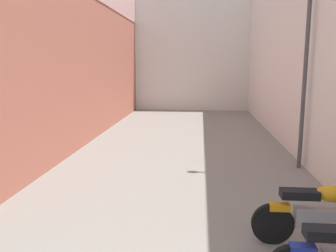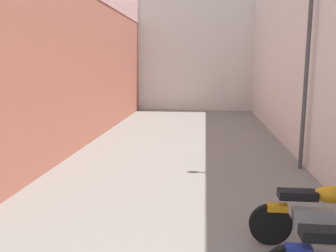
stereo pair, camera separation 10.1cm
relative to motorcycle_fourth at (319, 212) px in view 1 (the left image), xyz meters
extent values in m
plane|color=gray|center=(-2.19, 3.09, -0.50)|extent=(35.30, 35.30, 0.00)
cube|color=#B76651|center=(-5.53, 5.09, 3.75)|extent=(0.40, 19.30, 8.50)
cube|color=silver|center=(1.14, 5.09, 2.57)|extent=(0.40, 19.30, 6.14)
cube|color=silver|center=(-2.19, 15.74, 2.75)|extent=(9.27, 2.00, 6.50)
cube|color=black|center=(-0.29, -1.16, 0.26)|extent=(0.52, 0.23, 0.12)
cube|color=navy|center=(-0.55, -1.15, 0.06)|extent=(0.28, 0.14, 0.10)
cylinder|color=black|center=(-0.63, 0.00, -0.20)|extent=(0.60, 0.08, 0.60)
cube|color=#9E9EA3|center=(-0.06, 0.00, -0.08)|extent=(0.56, 0.20, 0.28)
ellipsoid|color=orange|center=(0.17, 0.00, 0.28)|extent=(0.48, 0.26, 0.24)
cube|color=black|center=(-0.29, 0.00, 0.26)|extent=(0.52, 0.22, 0.12)
cube|color=orange|center=(-0.55, 0.00, 0.06)|extent=(0.28, 0.14, 0.10)
cylinder|color=#47474C|center=(0.79, 3.89, 2.06)|extent=(0.10, 0.10, 5.11)
camera|label=1|loc=(-1.70, -4.79, 2.05)|focal=37.31mm
camera|label=2|loc=(-1.60, -4.78, 2.05)|focal=37.31mm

